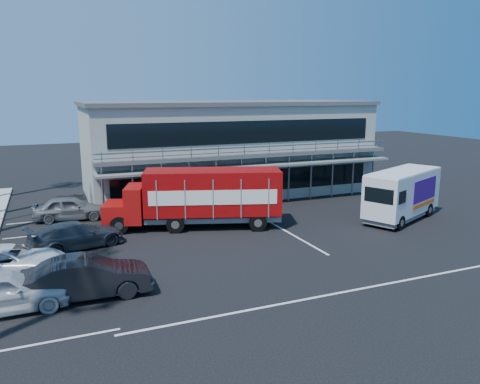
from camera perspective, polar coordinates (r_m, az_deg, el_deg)
name	(u,v)px	position (r m, az deg, el deg)	size (l,w,h in m)	color
ground	(275,248)	(24.59, 4.27, -6.85)	(120.00, 120.00, 0.00)	black
building	(226,146)	(38.42, -1.73, 5.57)	(22.40, 12.00, 7.30)	#A3A99B
red_truck	(201,196)	(27.90, -4.80, -0.51)	(10.59, 5.49, 3.49)	#A60F0D
white_van	(402,194)	(31.30, 19.17, -0.22)	(6.82, 4.71, 3.17)	silver
parked_car_a	(2,291)	(19.53, -26.99, -10.74)	(1.91, 4.74, 1.62)	silver
parked_car_b	(88,278)	(19.60, -18.09, -9.89)	(1.73, 4.96, 1.63)	black
parked_car_c	(9,262)	(22.95, -26.35, -7.64)	(2.33, 5.05, 1.40)	white
parked_car_d	(77,235)	(25.79, -19.30, -4.97)	(1.97, 4.85, 1.41)	#292F36
parked_car_e	(70,208)	(31.63, -20.01, -1.86)	(1.79, 4.46, 1.52)	slate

